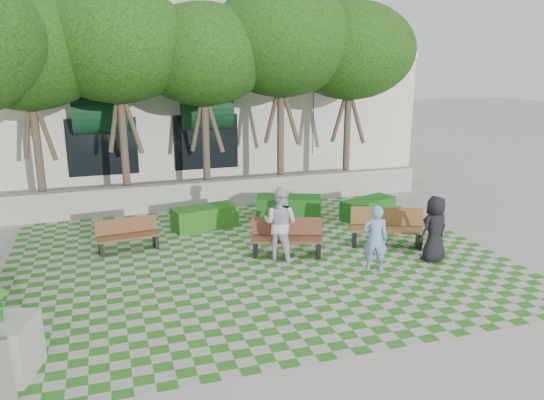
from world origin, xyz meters
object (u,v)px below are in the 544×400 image
object	(u,v)px
hedge_midleft	(205,218)
person_white	(280,223)
hedge_midright	(289,207)
person_blue	(375,238)
bench_east	(387,228)
person_dark	(435,229)
bench_west	(128,236)
bench_mid	(287,238)
planter_back	(3,345)
hedge_east	(368,209)

from	to	relation	value
hedge_midleft	person_white	xyz separation A→B (m)	(1.33, -3.01, 0.60)
hedge_midright	person_blue	size ratio (longest dim) A/B	1.23
bench_east	person_dark	xyz separation A→B (m)	(0.55, -1.33, 0.34)
bench_east	bench_west	xyz separation A→B (m)	(-6.63, 1.76, -0.09)
hedge_midleft	bench_west	bearing A→B (deg)	-152.08
bench_mid	hedge_midleft	xyz separation A→B (m)	(-1.58, 2.82, -0.13)
bench_mid	hedge_midleft	world-z (taller)	bench_mid
bench_mid	planter_back	bearing A→B (deg)	-129.91
hedge_midleft	person_white	size ratio (longest dim) A/B	1.01
hedge_midright	person_white	bearing A→B (deg)	-113.07
bench_east	planter_back	size ratio (longest dim) A/B	1.30
planter_back	person_white	bearing A→B (deg)	30.74
bench_east	bench_west	world-z (taller)	bench_east
hedge_midright	hedge_midleft	bearing A→B (deg)	-175.15
bench_west	hedge_midleft	distance (m)	2.57
bench_west	person_blue	xyz separation A→B (m)	(5.47, -3.22, 0.41)
bench_mid	planter_back	xyz separation A→B (m)	(-6.04, -3.63, 0.06)
bench_mid	bench_east	bearing A→B (deg)	16.02
hedge_east	hedge_midright	distance (m)	2.49
bench_east	person_blue	world-z (taller)	person_blue
bench_east	bench_mid	distance (m)	2.78
hedge_midleft	person_dark	bearing A→B (deg)	-41.20
bench_east	bench_mid	world-z (taller)	bench_east
person_blue	planter_back	bearing A→B (deg)	38.92
hedge_midright	person_white	world-z (taller)	person_white
bench_west	hedge_midright	bearing A→B (deg)	9.42
hedge_midright	bench_east	bearing A→B (deg)	-62.70
hedge_midright	hedge_midleft	distance (m)	2.72
person_blue	bench_east	bearing A→B (deg)	-104.29
hedge_midleft	planter_back	world-z (taller)	planter_back
bench_east	bench_west	bearing A→B (deg)	-170.94
person_blue	person_white	distance (m)	2.35
hedge_midright	person_dark	bearing A→B (deg)	-64.09
person_dark	hedge_midleft	bearing A→B (deg)	-54.53
hedge_midleft	person_dark	world-z (taller)	person_dark
bench_mid	person_white	world-z (taller)	person_white
bench_west	hedge_midleft	xyz separation A→B (m)	(2.27, 1.20, -0.07)
person_white	person_dark	bearing A→B (deg)	-156.59
person_dark	person_white	world-z (taller)	person_white
bench_east	hedge_midleft	size ratio (longest dim) A/B	1.07
bench_mid	hedge_midleft	distance (m)	3.23
bench_mid	person_blue	xyz separation A→B (m)	(1.63, -1.60, 0.35)
hedge_midleft	person_dark	size ratio (longest dim) A/B	1.13
bench_mid	person_white	bearing A→B (deg)	-123.56
hedge_east	bench_west	bearing A→B (deg)	-175.15
hedge_midright	hedge_east	bearing A→B (deg)	-18.97
hedge_midleft	planter_back	bearing A→B (deg)	-124.66
person_dark	bench_mid	bearing A→B (deg)	-37.23
bench_west	person_dark	world-z (taller)	person_dark
hedge_east	planter_back	xyz separation A→B (m)	(-9.53, -5.87, 0.20)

